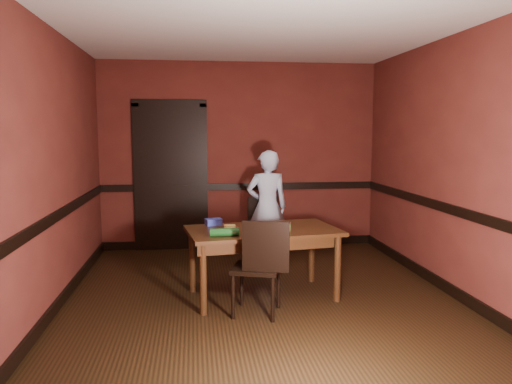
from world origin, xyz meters
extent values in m
cube|color=black|center=(0.00, 0.00, 0.00)|extent=(4.00, 4.50, 0.01)
cube|color=silver|center=(0.00, 0.00, 2.70)|extent=(4.00, 4.50, 0.01)
cube|color=#552019|center=(0.00, 2.25, 1.35)|extent=(4.00, 0.02, 2.70)
cube|color=#552019|center=(0.00, -2.25, 1.35)|extent=(4.00, 0.02, 2.70)
cube|color=#552019|center=(-2.00, 0.00, 1.35)|extent=(0.02, 4.50, 2.70)
cube|color=#552019|center=(2.00, 0.00, 1.35)|extent=(0.02, 4.50, 2.70)
cube|color=black|center=(0.00, 2.23, 0.90)|extent=(4.00, 0.03, 0.10)
cube|color=black|center=(-1.99, 0.00, 0.90)|extent=(0.03, 4.50, 0.10)
cube|color=black|center=(1.99, 0.00, 0.90)|extent=(0.03, 4.50, 0.10)
cube|color=black|center=(0.00, 2.23, 0.06)|extent=(4.00, 0.03, 0.12)
cube|color=black|center=(-1.99, 0.00, 0.06)|extent=(0.03, 4.50, 0.12)
cube|color=black|center=(1.99, 0.00, 0.06)|extent=(0.03, 4.50, 0.12)
cube|color=black|center=(-1.00, 2.21, 1.02)|extent=(0.85, 0.04, 2.05)
cube|color=black|center=(-1.48, 2.23, 1.02)|extent=(0.10, 0.06, 2.15)
cube|color=black|center=(-0.52, 2.23, 1.02)|extent=(0.10, 0.06, 2.15)
cube|color=black|center=(-1.00, 2.23, 2.10)|extent=(1.05, 0.06, 0.10)
cube|color=#311B0C|center=(0.02, -0.03, 0.36)|extent=(1.63, 1.07, 0.71)
imported|color=silver|center=(0.27, 1.31, 0.73)|extent=(0.55, 0.38, 1.47)
cylinder|color=silver|center=(0.05, -0.04, 0.72)|extent=(0.26, 0.26, 0.01)
cube|color=#9D764C|center=(0.05, -0.04, 0.74)|extent=(0.12, 0.11, 0.02)
ellipsoid|color=#358E33|center=(0.05, -0.04, 0.76)|extent=(0.11, 0.10, 0.02)
cylinder|color=red|center=(0.02, -0.03, 0.77)|extent=(0.04, 0.04, 0.01)
cylinder|color=red|center=(0.08, -0.05, 0.77)|extent=(0.04, 0.04, 0.01)
cylinder|color=#86B763|center=(0.02, -0.07, 0.77)|extent=(0.03, 0.03, 0.01)
cylinder|color=#86B763|center=(0.07, -0.02, 0.77)|extent=(0.03, 0.03, 0.01)
cylinder|color=#86B763|center=(0.05, -0.04, 0.77)|extent=(0.03, 0.03, 0.01)
cylinder|color=#578E3E|center=(0.25, -0.17, 0.75)|extent=(0.07, 0.07, 0.08)
cylinder|color=#B4B4AC|center=(0.25, -0.17, 0.80)|extent=(0.08, 0.08, 0.01)
cylinder|color=silver|center=(-0.32, -0.02, 0.72)|extent=(0.15, 0.15, 0.01)
cube|color=#E0DC6E|center=(-0.32, -0.02, 0.74)|extent=(0.11, 0.08, 0.04)
cube|color=#2C41B4|center=(-0.47, 0.23, 0.75)|extent=(0.19, 0.15, 0.06)
cube|color=#2C41B4|center=(-0.47, 0.23, 0.78)|extent=(0.20, 0.16, 0.01)
cylinder|color=#0F3E15|center=(-0.39, -0.34, 0.75)|extent=(0.28, 0.08, 0.08)
camera|label=1|loc=(-0.67, -5.01, 1.71)|focal=35.00mm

